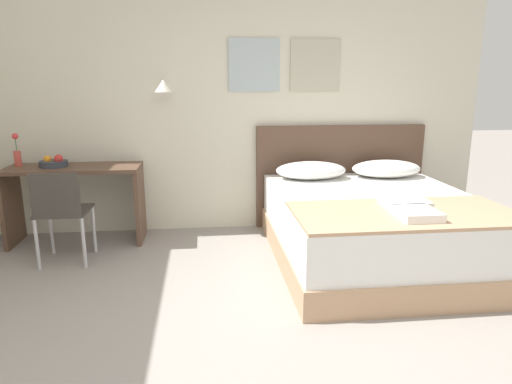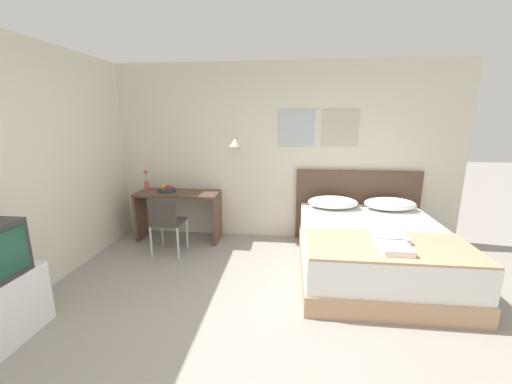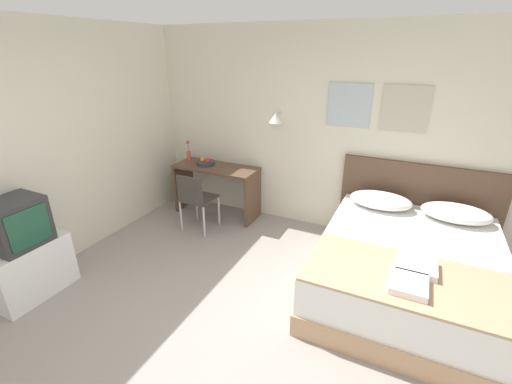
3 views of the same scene
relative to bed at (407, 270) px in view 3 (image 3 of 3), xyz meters
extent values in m
plane|color=gray|center=(-1.28, -1.50, -0.29)|extent=(24.00, 24.00, 0.00)
cube|color=beige|center=(-1.28, 1.12, 1.04)|extent=(5.56, 0.06, 2.65)
cube|color=#A8B7BC|center=(-0.93, 1.08, 1.41)|extent=(0.52, 0.02, 0.52)
cube|color=#B7B29E|center=(-0.30, 1.08, 1.41)|extent=(0.52, 0.02, 0.52)
cylinder|color=#B2B2B7|center=(-1.83, 1.01, 1.26)|extent=(0.02, 0.16, 0.02)
cone|color=white|center=(-1.83, 0.92, 1.21)|extent=(0.17, 0.17, 0.12)
cube|color=tan|center=(0.00, 0.00, -0.18)|extent=(1.70, 2.06, 0.22)
cube|color=white|center=(0.00, 0.00, 0.11)|extent=(1.67, 2.02, 0.36)
cube|color=brown|center=(0.00, 1.06, 0.26)|extent=(1.82, 0.06, 1.09)
ellipsoid|color=white|center=(-0.40, 0.76, 0.38)|extent=(0.71, 0.43, 0.17)
ellipsoid|color=white|center=(0.40, 0.76, 0.38)|extent=(0.71, 0.43, 0.17)
cube|color=tan|center=(0.00, -0.60, 0.31)|extent=(1.65, 0.82, 0.02)
cube|color=white|center=(0.05, -0.45, 0.35)|extent=(0.32, 0.30, 0.06)
cube|color=white|center=(0.01, -0.74, 0.35)|extent=(0.28, 0.32, 0.06)
cube|color=brown|center=(-2.70, 0.79, 0.45)|extent=(1.24, 0.50, 0.03)
cube|color=brown|center=(-3.30, 0.79, 0.07)|extent=(0.04, 0.46, 0.72)
cube|color=brown|center=(-2.10, 0.79, 0.07)|extent=(0.04, 0.46, 0.72)
cube|color=#3D3833|center=(-2.67, 0.29, 0.16)|extent=(0.42, 0.42, 0.02)
cube|color=#3D3833|center=(-2.67, 0.10, 0.35)|extent=(0.38, 0.03, 0.36)
cylinder|color=#B7B7BC|center=(-2.86, 0.48, -0.07)|extent=(0.03, 0.03, 0.44)
cylinder|color=#B7B7BC|center=(-2.49, 0.48, -0.07)|extent=(0.03, 0.03, 0.44)
cylinder|color=#B7B7BC|center=(-2.86, 0.10, -0.07)|extent=(0.03, 0.03, 0.44)
cylinder|color=#B7B7BC|center=(-2.49, 0.10, -0.07)|extent=(0.03, 0.03, 0.44)
cylinder|color=#333842|center=(-2.88, 0.79, 0.49)|extent=(0.26, 0.26, 0.05)
sphere|color=red|center=(-2.83, 0.78, 0.54)|extent=(0.08, 0.08, 0.08)
sphere|color=orange|center=(-2.93, 0.79, 0.53)|extent=(0.07, 0.07, 0.07)
cylinder|color=#D14C42|center=(-3.22, 0.86, 0.54)|extent=(0.06, 0.06, 0.14)
cylinder|color=#3D7538|center=(-3.22, 0.86, 0.68)|extent=(0.01, 0.01, 0.14)
sphere|color=#DB3838|center=(-3.22, 0.86, 0.75)|extent=(0.06, 0.06, 0.06)
cube|color=white|center=(-3.43, -1.62, 0.00)|extent=(0.43, 0.74, 0.58)
cube|color=#2D2D30|center=(-3.43, -1.62, 0.52)|extent=(0.41, 0.48, 0.47)
cube|color=#194733|center=(-3.22, -1.62, 0.52)|extent=(0.01, 0.38, 0.36)
camera|label=1|loc=(-1.46, -3.66, 1.24)|focal=32.00mm
camera|label=2|loc=(-1.01, -3.67, 1.57)|focal=22.00mm
camera|label=3|loc=(-0.13, -3.22, 2.04)|focal=24.00mm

